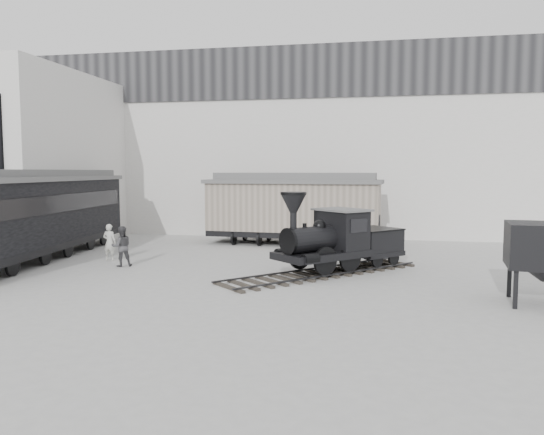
% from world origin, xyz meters
% --- Properties ---
extents(ground, '(90.00, 90.00, 0.00)m').
position_xyz_m(ground, '(0.00, 0.00, 0.00)').
color(ground, '#9E9E9B').
extents(north_wall, '(34.00, 2.51, 11.00)m').
position_xyz_m(north_wall, '(0.00, 14.98, 5.55)').
color(north_wall, silver).
rests_on(north_wall, ground).
extents(west_pavilion, '(7.00, 12.11, 9.00)m').
position_xyz_m(west_pavilion, '(-14.50, 9.96, 4.49)').
color(west_pavilion, silver).
rests_on(west_pavilion, ground).
extents(locomotive, '(7.33, 7.49, 3.04)m').
position_xyz_m(locomotive, '(2.55, 3.46, 1.12)').
color(locomotive, '#292421').
rests_on(locomotive, ground).
extents(boxcar, '(9.40, 3.48, 3.78)m').
position_xyz_m(boxcar, '(-0.18, 10.93, 1.98)').
color(boxcar, black).
rests_on(boxcar, ground).
extents(passenger_coach, '(4.09, 13.78, 3.63)m').
position_xyz_m(passenger_coach, '(-10.55, 4.29, 2.01)').
color(passenger_coach, black).
rests_on(passenger_coach, ground).
extents(visitor_a, '(0.59, 0.39, 1.60)m').
position_xyz_m(visitor_a, '(-7.24, 4.40, 0.80)').
color(visitor_a, silver).
rests_on(visitor_a, ground).
extents(visitor_b, '(1.01, 0.96, 1.64)m').
position_xyz_m(visitor_b, '(-6.08, 3.20, 0.82)').
color(visitor_b, '#434346').
rests_on(visitor_b, ground).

